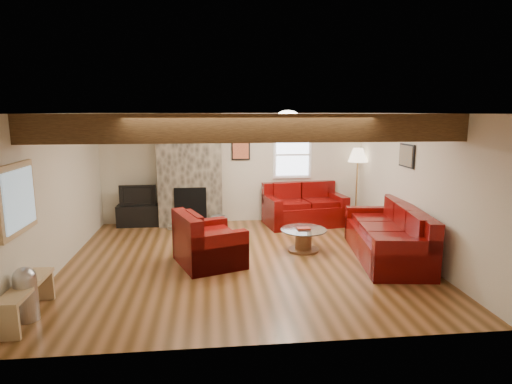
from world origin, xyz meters
TOP-DOWN VIEW (x-y plane):
  - room at (0.00, 0.00)m, footprint 8.00×8.00m
  - oak_beam at (0.00, -1.25)m, footprint 6.00×0.36m
  - chimney_breast at (-1.00, 2.49)m, footprint 1.40×0.67m
  - back_window at (1.35, 2.71)m, footprint 0.90×0.08m
  - hatch_window at (-2.96, -1.50)m, footprint 0.08×1.00m
  - ceiling_dome at (0.90, 0.90)m, footprint 0.40×0.40m
  - artwork_back at (0.15, 2.71)m, footprint 0.42×0.06m
  - artwork_right at (2.96, 0.30)m, footprint 0.06×0.55m
  - sofa_three at (2.48, -0.13)m, footprint 1.29×2.48m
  - loveseat at (1.55, 2.23)m, footprint 1.88×1.26m
  - armchair_red at (-0.59, -0.10)m, footprint 1.28×1.37m
  - coffee_table at (1.13, 0.39)m, footprint 0.84×0.84m
  - tv_cabinet at (-2.16, 2.53)m, footprint 0.96×0.38m
  - television at (-2.16, 2.53)m, footprint 0.80×0.11m
  - floor_lamp at (2.80, 2.37)m, footprint 0.44×0.44m
  - pine_bench at (-2.83, -1.82)m, footprint 0.27×1.17m
  - pedal_bin at (-2.82, -1.86)m, footprint 0.32×0.32m
  - coal_bucket at (-0.40, 1.98)m, footprint 0.34×0.34m

SIDE VIEW (x-z plane):
  - coal_bucket at x=-0.40m, z-range 0.00..0.32m
  - coffee_table at x=1.13m, z-range -0.01..0.43m
  - pine_bench at x=-2.83m, z-range 0.00..0.44m
  - tv_cabinet at x=-2.16m, z-range 0.00..0.48m
  - pedal_bin at x=-2.82m, z-range 0.00..0.68m
  - armchair_red at x=-0.59m, z-range 0.00..0.89m
  - sofa_three at x=2.48m, z-range 0.00..0.92m
  - loveseat at x=1.55m, z-range 0.00..0.93m
  - television at x=-2.16m, z-range 0.48..0.94m
  - chimney_breast at x=-1.00m, z-range -0.03..2.47m
  - room at x=0.00m, z-range -2.75..5.25m
  - hatch_window at x=-2.96m, z-range 1.00..1.90m
  - floor_lamp at x=2.80m, z-range 0.61..2.32m
  - back_window at x=1.35m, z-range 1.00..2.10m
  - artwork_back at x=0.15m, z-range 1.44..1.96m
  - artwork_right at x=2.96m, z-range 1.54..1.96m
  - oak_beam at x=0.00m, z-range 2.12..2.50m
  - ceiling_dome at x=0.90m, z-range 2.35..2.53m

